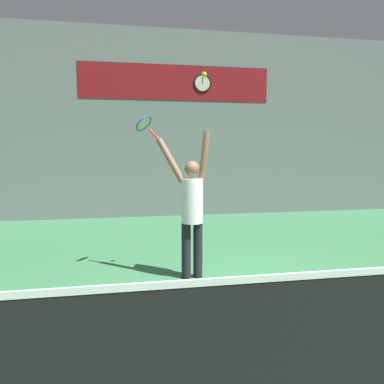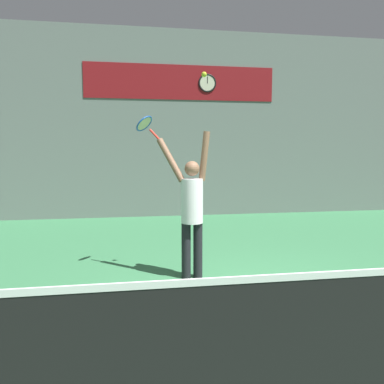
% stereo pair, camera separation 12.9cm
% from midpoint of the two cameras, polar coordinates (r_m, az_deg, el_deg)
% --- Properties ---
extents(ground_plane, '(18.00, 18.00, 0.00)m').
position_cam_midpoint_polar(ground_plane, '(4.38, 9.73, -18.05)').
color(ground_plane, '#387A4C').
extents(back_wall, '(18.00, 0.10, 5.00)m').
position_cam_midpoint_polar(back_wall, '(10.33, -2.77, 10.23)').
color(back_wall, slate).
rests_on(back_wall, ground_plane).
extents(sponsor_banner, '(5.09, 0.02, 0.91)m').
position_cam_midpoint_polar(sponsor_banner, '(10.41, -2.76, 16.36)').
color(sponsor_banner, maroon).
extents(scoreboard_clock, '(0.49, 0.04, 0.49)m').
position_cam_midpoint_polar(scoreboard_clock, '(10.51, 1.25, 16.27)').
color(scoreboard_clock, beige).
extents(court_net, '(7.59, 0.07, 1.06)m').
position_cam_midpoint_polar(court_net, '(3.04, 19.47, -19.40)').
color(court_net, '#333333').
rests_on(court_net, ground_plane).
extents(tennis_player, '(0.75, 0.45, 2.07)m').
position_cam_midpoint_polar(tennis_player, '(5.22, -0.78, -2.21)').
color(tennis_player, black).
rests_on(tennis_player, ground_plane).
extents(tennis_racket, '(0.39, 0.35, 0.35)m').
position_cam_midpoint_polar(tennis_racket, '(5.47, -7.91, 10.14)').
color(tennis_racket, red).
extents(tennis_ball, '(0.07, 0.07, 0.07)m').
position_cam_midpoint_polar(tennis_ball, '(5.24, 1.13, 17.47)').
color(tennis_ball, '#CCDB2D').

